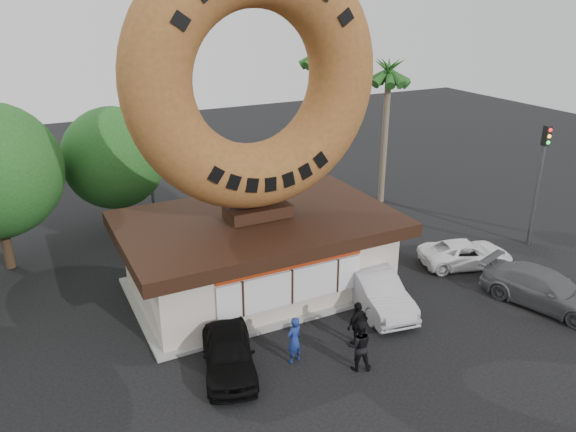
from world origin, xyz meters
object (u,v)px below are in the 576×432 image
(person_center, at_px, (359,345))
(street_lamp, at_px, (150,140))
(giant_donut, at_px, (255,79))
(car_black, at_px, (228,351))
(traffic_signal, at_px, (540,171))
(car_silver, at_px, (374,288))
(car_white, at_px, (466,254))
(person_left, at_px, (294,340))
(car_grey, at_px, (545,289))
(donut_shop, at_px, (259,251))
(person_right, at_px, (358,324))

(person_center, bearing_deg, street_lamp, -57.03)
(giant_donut, bearing_deg, car_black, -124.61)
(traffic_signal, height_order, car_silver, traffic_signal)
(traffic_signal, height_order, car_white, traffic_signal)
(person_left, distance_m, car_white, 10.90)
(car_black, height_order, car_white, car_black)
(car_silver, bearing_deg, car_grey, -17.62)
(donut_shop, height_order, person_center, donut_shop)
(street_lamp, height_order, car_white, street_lamp)
(donut_shop, bearing_deg, car_white, -13.88)
(street_lamp, height_order, car_silver, street_lamp)
(person_left, height_order, person_center, person_center)
(street_lamp, relative_size, car_grey, 1.59)
(donut_shop, distance_m, giant_donut, 7.09)
(person_left, relative_size, person_center, 0.95)
(giant_donut, height_order, traffic_signal, giant_donut)
(giant_donut, distance_m, car_black, 9.91)
(street_lamp, height_order, car_grey, street_lamp)
(car_silver, distance_m, car_white, 6.00)
(car_white, bearing_deg, car_grey, -158.29)
(giant_donut, height_order, car_white, giant_donut)
(car_black, relative_size, car_grey, 0.83)
(giant_donut, bearing_deg, traffic_signal, -8.17)
(traffic_signal, xyz_separation_m, car_white, (-4.56, -0.34, -3.27))
(car_silver, bearing_deg, person_left, -149.13)
(person_center, xyz_separation_m, person_right, (0.73, 1.19, -0.04))
(person_right, distance_m, car_white, 8.58)
(street_lamp, relative_size, person_right, 4.61)
(car_black, bearing_deg, car_white, 26.32)
(giant_donut, relative_size, person_left, 5.82)
(street_lamp, xyz_separation_m, car_black, (-1.35, -14.64, -3.78))
(car_silver, relative_size, car_grey, 0.94)
(street_lamp, distance_m, person_right, 16.18)
(car_black, bearing_deg, person_right, 6.46)
(donut_shop, xyz_separation_m, car_silver, (3.54, -3.42, -0.99))
(car_silver, bearing_deg, traffic_signal, 16.63)
(car_silver, distance_m, car_grey, 6.90)
(person_center, relative_size, car_white, 0.43)
(donut_shop, distance_m, car_silver, 5.02)
(person_center, bearing_deg, car_white, -129.77)
(giant_donut, distance_m, person_center, 10.36)
(donut_shop, xyz_separation_m, car_black, (-3.20, -4.63, -1.06))
(traffic_signal, xyz_separation_m, car_silver, (-10.46, -1.43, -3.09))
(person_right, bearing_deg, street_lamp, -93.09)
(traffic_signal, xyz_separation_m, car_grey, (-4.28, -4.50, -3.14))
(car_black, distance_m, car_silver, 6.86)
(person_center, relative_size, car_black, 0.44)
(person_center, xyz_separation_m, car_black, (-3.91, 1.97, -0.21))
(car_black, height_order, car_silver, car_silver)
(person_center, distance_m, person_right, 1.40)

